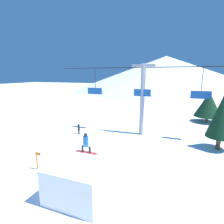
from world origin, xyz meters
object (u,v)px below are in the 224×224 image
(snow_ramp, at_px, (82,177))
(distant_skier, at_px, (79,128))
(pine_tree_near, at_px, (222,116))
(snowboarder, at_px, (86,143))
(trail_marker, at_px, (37,160))

(snow_ramp, height_order, distant_skier, snow_ramp)
(pine_tree_near, distance_m, distant_skier, 14.02)
(snowboarder, height_order, trail_marker, snowboarder)
(pine_tree_near, bearing_deg, snowboarder, -135.46)
(snow_ramp, relative_size, trail_marker, 2.50)
(pine_tree_near, height_order, distant_skier, pine_tree_near)
(snow_ramp, relative_size, snowboarder, 2.36)
(trail_marker, distance_m, distant_skier, 7.59)
(snowboarder, relative_size, distant_skier, 1.15)
(trail_marker, bearing_deg, distant_skier, 99.30)
(snowboarder, xyz_separation_m, distant_skier, (-5.17, 7.48, -1.88))
(snow_ramp, distance_m, pine_tree_near, 12.82)
(trail_marker, bearing_deg, pine_tree_near, 34.03)
(pine_tree_near, height_order, trail_marker, pine_tree_near)
(trail_marker, bearing_deg, snow_ramp, -13.95)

